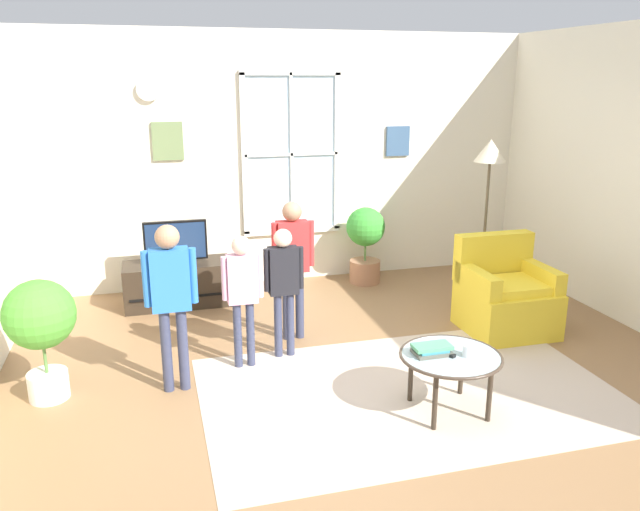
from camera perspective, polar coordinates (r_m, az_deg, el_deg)
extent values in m
cube|color=olive|center=(4.93, 4.53, -11.97)|extent=(6.18, 6.22, 0.02)
cube|color=silver|center=(7.18, -3.02, 8.67)|extent=(5.58, 0.12, 2.78)
cube|color=silver|center=(7.11, -2.63, 9.17)|extent=(1.06, 0.02, 1.75)
cube|color=white|center=(7.04, -2.69, 16.25)|extent=(1.12, 0.04, 0.06)
cube|color=white|center=(7.25, -2.51, 2.25)|extent=(1.12, 0.04, 0.06)
cube|color=white|center=(7.00, -6.88, 8.96)|extent=(0.06, 0.04, 1.75)
cube|color=white|center=(7.23, 1.55, 9.28)|extent=(0.06, 0.04, 1.75)
cube|color=white|center=(7.09, -2.60, 9.15)|extent=(0.03, 0.04, 1.75)
cube|color=white|center=(7.09, -2.60, 9.15)|extent=(1.06, 0.04, 0.03)
cube|color=#667A4C|center=(6.92, -13.64, 10.04)|extent=(0.32, 0.03, 0.40)
cube|color=#38567A|center=(7.47, 7.07, 10.25)|extent=(0.28, 0.03, 0.34)
cylinder|color=silver|center=(6.87, -15.32, 14.34)|extent=(0.24, 0.04, 0.24)
cube|color=#C6B29E|center=(4.89, 8.06, -12.14)|extent=(3.08, 1.98, 0.01)
cube|color=#2D2319|center=(6.69, -12.72, -2.49)|extent=(1.09, 0.47, 0.45)
cube|color=black|center=(6.49, -12.57, -3.71)|extent=(0.98, 0.02, 0.02)
cylinder|color=#4C4C4C|center=(6.62, -12.85, -0.44)|extent=(0.08, 0.08, 0.05)
cube|color=black|center=(6.56, -12.96, 1.33)|extent=(0.63, 0.05, 0.41)
cube|color=navy|center=(6.54, -12.95, 1.27)|extent=(0.59, 0.01, 0.37)
cube|color=yellow|center=(6.10, 16.54, -4.74)|extent=(0.76, 0.72, 0.42)
cube|color=yellow|center=(6.21, 15.43, -0.06)|extent=(0.76, 0.16, 0.45)
cube|color=yellow|center=(5.84, 14.10, -2.25)|extent=(0.12, 0.65, 0.20)
cube|color=yellow|center=(6.17, 19.30, -1.70)|extent=(0.12, 0.65, 0.20)
cube|color=yellow|center=(5.98, 16.98, -2.65)|extent=(0.61, 0.50, 0.08)
cylinder|color=#99B2B7|center=(4.51, 11.76, -8.90)|extent=(0.69, 0.69, 0.02)
torus|color=#3F3328|center=(4.51, 11.76, -8.90)|extent=(0.72, 0.72, 0.02)
cylinder|color=#33281E|center=(4.69, 8.23, -10.65)|extent=(0.04, 0.04, 0.42)
cylinder|color=#33281E|center=(4.85, 12.70, -9.94)|extent=(0.04, 0.04, 0.42)
cylinder|color=#33281E|center=(4.36, 10.38, -12.89)|extent=(0.04, 0.04, 0.42)
cylinder|color=#33281E|center=(4.54, 15.12, -12.01)|extent=(0.04, 0.04, 0.42)
cube|color=#57574C|center=(4.49, 10.09, -8.62)|extent=(0.25, 0.17, 0.03)
cube|color=teal|center=(4.48, 10.10, -8.36)|extent=(0.21, 0.14, 0.02)
cube|color=#4F9E6F|center=(4.47, 10.11, -8.11)|extent=(0.27, 0.14, 0.02)
cylinder|color=white|center=(4.49, 13.29, -8.39)|extent=(0.08, 0.08, 0.08)
cube|color=black|center=(4.50, 11.35, -8.69)|extent=(0.10, 0.14, 0.02)
cylinder|color=#333851|center=(4.87, -13.74, -8.39)|extent=(0.08, 0.08, 0.65)
cylinder|color=#333851|center=(4.87, -12.30, -8.28)|extent=(0.08, 0.08, 0.65)
cube|color=blue|center=(4.68, -13.44, -2.13)|extent=(0.28, 0.15, 0.46)
sphere|color=#A87A5B|center=(4.59, -13.69, 1.65)|extent=(0.18, 0.18, 0.18)
cylinder|color=blue|center=(4.65, -15.47, -2.08)|extent=(0.06, 0.06, 0.41)
cylinder|color=blue|center=(4.66, -11.43, -1.78)|extent=(0.06, 0.06, 0.41)
cylinder|color=#333851|center=(5.32, -3.81, -6.34)|extent=(0.07, 0.07, 0.56)
cylinder|color=#333851|center=(5.34, -2.70, -6.23)|extent=(0.07, 0.07, 0.56)
cube|color=black|center=(5.17, -3.34, -1.37)|extent=(0.24, 0.13, 0.40)
sphere|color=beige|center=(5.10, -3.39, 1.58)|extent=(0.15, 0.15, 0.15)
cylinder|color=black|center=(5.12, -4.85, -1.34)|extent=(0.05, 0.05, 0.36)
cylinder|color=black|center=(5.18, -1.76, -1.10)|extent=(0.05, 0.05, 0.36)
cylinder|color=#333851|center=(5.17, -7.47, -7.16)|extent=(0.07, 0.07, 0.56)
cylinder|color=#333851|center=(5.18, -6.32, -7.05)|extent=(0.07, 0.07, 0.56)
cube|color=#DB9EBC|center=(5.01, -7.07, -2.10)|extent=(0.24, 0.13, 0.39)
sphere|color=beige|center=(4.93, -7.18, 0.91)|extent=(0.15, 0.15, 0.15)
cylinder|color=#DB9EBC|center=(4.97, -8.65, -2.08)|extent=(0.05, 0.05, 0.35)
cylinder|color=#DB9EBC|center=(5.01, -5.45, -1.83)|extent=(0.05, 0.05, 0.35)
cylinder|color=#333851|center=(5.65, -3.03, -4.54)|extent=(0.08, 0.08, 0.64)
cylinder|color=#333851|center=(5.68, -1.85, -4.44)|extent=(0.08, 0.08, 0.64)
cube|color=red|center=(5.50, -2.51, 0.83)|extent=(0.27, 0.14, 0.45)
sphere|color=#A87A5B|center=(5.43, -2.55, 4.00)|extent=(0.17, 0.17, 0.17)
cylinder|color=red|center=(5.44, -4.12, 0.89)|extent=(0.06, 0.06, 0.41)
cylinder|color=red|center=(5.51, -0.83, 1.12)|extent=(0.06, 0.06, 0.41)
cylinder|color=#9E6B4C|center=(7.27, 4.07, -1.43)|extent=(0.35, 0.35, 0.26)
cylinder|color=#4C7238|center=(7.21, 4.11, 0.23)|extent=(0.02, 0.02, 0.18)
sphere|color=green|center=(7.13, 4.16, 2.62)|extent=(0.44, 0.44, 0.44)
cylinder|color=silver|center=(5.13, -23.38, -10.74)|extent=(0.29, 0.29, 0.21)
cylinder|color=#4C7238|center=(5.05, -23.63, -8.66)|extent=(0.02, 0.02, 0.20)
sphere|color=#469430|center=(4.92, -24.08, -4.90)|extent=(0.50, 0.50, 0.50)
cylinder|color=black|center=(6.86, 14.26, -4.01)|extent=(0.26, 0.26, 0.03)
cylinder|color=brown|center=(6.65, 14.68, 1.92)|extent=(0.03, 0.03, 1.49)
cone|color=beige|center=(6.51, 15.20, 9.16)|extent=(0.32, 0.32, 0.22)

